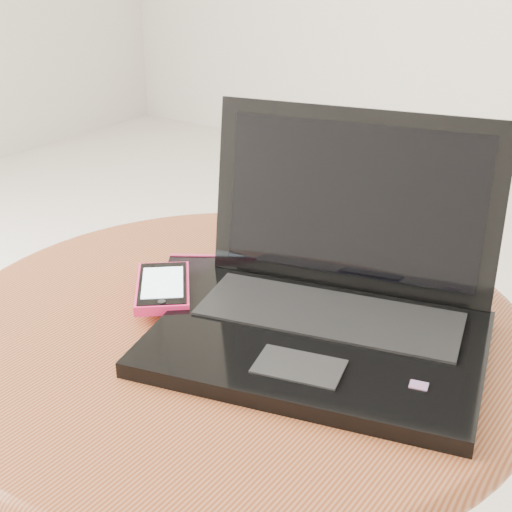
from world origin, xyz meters
The scene contains 4 objects.
table centered at (0.10, -0.09, 0.40)m, with size 0.64×0.64×0.51m.
laptop centered at (0.20, -0.06, 0.55)m, with size 0.37×0.33×0.21m.
phone_black centered at (0.01, -0.05, 0.51)m, with size 0.11×0.13×0.01m.
phone_pink centered at (0.01, -0.10, 0.52)m, with size 0.11×0.12×0.01m.
Camera 1 is at (0.51, -0.63, 0.90)m, focal length 51.18 mm.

